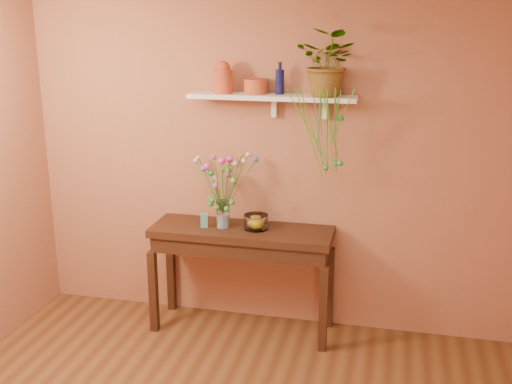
{
  "coord_description": "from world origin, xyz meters",
  "views": [
    {
      "loc": [
        1.01,
        -2.78,
        2.53
      ],
      "look_at": [
        0.0,
        1.55,
        1.25
      ],
      "focal_mm": 43.5,
      "sensor_mm": 36.0,
      "label": 1
    }
  ],
  "objects_px": {
    "terracotta_jug": "(223,78)",
    "blue_bottle": "(280,81)",
    "bouquet": "(222,177)",
    "sideboard": "(242,243)",
    "glass_vase": "(223,216)",
    "spider_plant": "(329,63)",
    "glass_bowl": "(256,222)"
  },
  "relations": [
    {
      "from": "spider_plant",
      "to": "glass_vase",
      "type": "xyz_separation_m",
      "value": [
        -0.79,
        -0.12,
        -1.21
      ]
    },
    {
      "from": "glass_vase",
      "to": "spider_plant",
      "type": "bearing_deg",
      "value": 8.91
    },
    {
      "from": "terracotta_jug",
      "to": "spider_plant",
      "type": "relative_size",
      "value": 0.5
    },
    {
      "from": "terracotta_jug",
      "to": "blue_bottle",
      "type": "distance_m",
      "value": 0.44
    },
    {
      "from": "blue_bottle",
      "to": "glass_vase",
      "type": "xyz_separation_m",
      "value": [
        -0.42,
        -0.16,
        -1.06
      ]
    },
    {
      "from": "blue_bottle",
      "to": "spider_plant",
      "type": "distance_m",
      "value": 0.4
    },
    {
      "from": "bouquet",
      "to": "glass_bowl",
      "type": "height_order",
      "value": "bouquet"
    },
    {
      "from": "spider_plant",
      "to": "bouquet",
      "type": "bearing_deg",
      "value": -170.04
    },
    {
      "from": "bouquet",
      "to": "sideboard",
      "type": "bearing_deg",
      "value": 8.15
    },
    {
      "from": "sideboard",
      "to": "glass_vase",
      "type": "xyz_separation_m",
      "value": [
        -0.15,
        -0.01,
        0.22
      ]
    },
    {
      "from": "terracotta_jug",
      "to": "sideboard",
      "type": "bearing_deg",
      "value": -32.71
    },
    {
      "from": "terracotta_jug",
      "to": "glass_vase",
      "type": "distance_m",
      "value": 1.09
    },
    {
      "from": "sideboard",
      "to": "blue_bottle",
      "type": "relative_size",
      "value": 5.98
    },
    {
      "from": "glass_vase",
      "to": "glass_bowl",
      "type": "distance_m",
      "value": 0.27
    },
    {
      "from": "sideboard",
      "to": "bouquet",
      "type": "xyz_separation_m",
      "value": [
        -0.15,
        -0.02,
        0.55
      ]
    },
    {
      "from": "sideboard",
      "to": "bouquet",
      "type": "distance_m",
      "value": 0.57
    },
    {
      "from": "blue_bottle",
      "to": "bouquet",
      "type": "bearing_deg",
      "value": -157.42
    },
    {
      "from": "terracotta_jug",
      "to": "blue_bottle",
      "type": "height_order",
      "value": "terracotta_jug"
    },
    {
      "from": "glass_vase",
      "to": "sideboard",
      "type": "bearing_deg",
      "value": 2.45
    },
    {
      "from": "glass_vase",
      "to": "glass_bowl",
      "type": "height_order",
      "value": "glass_vase"
    },
    {
      "from": "sideboard",
      "to": "glass_bowl",
      "type": "xyz_separation_m",
      "value": [
        0.11,
        0.01,
        0.18
      ]
    },
    {
      "from": "glass_bowl",
      "to": "glass_vase",
      "type": "bearing_deg",
      "value": -175.6
    },
    {
      "from": "glass_bowl",
      "to": "sideboard",
      "type": "bearing_deg",
      "value": -173.05
    },
    {
      "from": "bouquet",
      "to": "glass_vase",
      "type": "bearing_deg",
      "value": 83.33
    },
    {
      "from": "glass_vase",
      "to": "glass_bowl",
      "type": "relative_size",
      "value": 1.14
    },
    {
      "from": "spider_plant",
      "to": "terracotta_jug",
      "type": "bearing_deg",
      "value": -179.32
    },
    {
      "from": "sideboard",
      "to": "glass_bowl",
      "type": "distance_m",
      "value": 0.22
    },
    {
      "from": "glass_vase",
      "to": "bouquet",
      "type": "relative_size",
      "value": 0.42
    },
    {
      "from": "spider_plant",
      "to": "glass_bowl",
      "type": "xyz_separation_m",
      "value": [
        -0.53,
        -0.1,
        -1.25
      ]
    },
    {
      "from": "terracotta_jug",
      "to": "glass_bowl",
      "type": "height_order",
      "value": "terracotta_jug"
    },
    {
      "from": "terracotta_jug",
      "to": "bouquet",
      "type": "distance_m",
      "value": 0.76
    },
    {
      "from": "terracotta_jug",
      "to": "blue_bottle",
      "type": "xyz_separation_m",
      "value": [
        0.44,
        0.04,
        -0.02
      ]
    }
  ]
}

